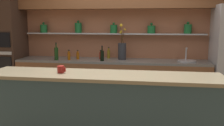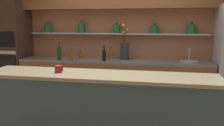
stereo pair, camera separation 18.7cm
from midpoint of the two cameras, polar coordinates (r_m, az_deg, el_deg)
back_wall_unit at (r=4.99m, az=3.96°, el=8.35°), size 5.20×0.44×2.60m
back_counter_unit at (r=4.87m, az=1.47°, el=-4.62°), size 3.63×0.62×0.92m
island_counter at (r=3.16m, az=-1.34°, el=-11.55°), size 2.86×0.61×1.02m
oven_tower at (r=5.54m, az=-20.86°, el=3.16°), size 0.60×0.64×2.19m
flower_vase at (r=4.79m, az=3.99°, el=2.93°), size 0.16×0.17×0.68m
sink_fixture at (r=4.75m, az=18.38°, el=0.46°), size 0.33×0.33×0.25m
bottle_oil_0 at (r=4.96m, az=0.93°, el=2.10°), size 0.06×0.06×0.22m
bottle_sauce_1 at (r=4.84m, az=-8.14°, el=1.72°), size 0.06×0.06×0.19m
bottle_sauce_2 at (r=4.89m, az=-6.15°, el=1.77°), size 0.05×0.05×0.18m
bottle_wine_3 at (r=4.63m, az=-0.66°, el=1.76°), size 0.07×0.07×0.29m
bottle_wine_4 at (r=4.88m, az=-10.90°, el=2.24°), size 0.07×0.07×0.33m
bottle_sauce_5 at (r=4.92m, az=-0.93°, el=1.84°), size 0.05×0.05×0.17m
coffee_mug at (r=3.15m, az=-10.54°, el=-1.33°), size 0.11×0.09×0.09m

